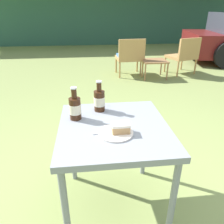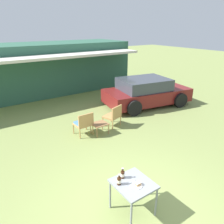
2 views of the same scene
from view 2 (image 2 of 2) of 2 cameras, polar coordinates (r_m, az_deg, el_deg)
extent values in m
plane|color=olive|center=(4.89, 5.26, -24.39)|extent=(60.00, 60.00, 0.00)
cube|color=#2D5B47|center=(12.63, -22.07, 10.11)|extent=(11.62, 3.03, 2.65)
cube|color=silver|center=(10.47, -19.87, 13.04)|extent=(11.04, 1.20, 0.12)
cube|color=maroon|center=(10.40, 9.08, 4.41)|extent=(4.18, 2.46, 0.59)
cube|color=#383D47|center=(10.14, 8.33, 7.24)|extent=(2.41, 2.01, 0.50)
cylinder|color=black|center=(11.84, 11.52, 5.63)|extent=(0.69, 0.31, 0.67)
cylinder|color=black|center=(10.47, 17.42, 2.95)|extent=(0.69, 0.31, 0.67)
cylinder|color=black|center=(10.63, 0.76, 4.25)|extent=(0.69, 0.31, 0.67)
cylinder|color=black|center=(9.08, 5.80, 1.03)|extent=(0.69, 0.31, 0.67)
cylinder|color=#B2844C|center=(7.92, -6.76, -3.45)|extent=(0.04, 0.04, 0.35)
cylinder|color=#B2844C|center=(7.71, -10.02, -4.40)|extent=(0.04, 0.04, 0.35)
cylinder|color=#B2844C|center=(7.57, -5.01, -4.61)|extent=(0.04, 0.04, 0.35)
cylinder|color=#B2844C|center=(7.35, -8.37, -5.65)|extent=(0.04, 0.04, 0.35)
cube|color=#B2844C|center=(7.55, -7.61, -3.13)|extent=(0.59, 0.53, 0.06)
cube|color=#B2844C|center=(7.27, -6.80, -2.07)|extent=(0.57, 0.08, 0.40)
cube|color=#4C7FB7|center=(7.52, -7.63, -2.75)|extent=(0.53, 0.45, 0.05)
cylinder|color=#B2844C|center=(8.50, -0.26, -1.50)|extent=(0.04, 0.04, 0.35)
cylinder|color=#B2844C|center=(8.13, -2.40, -2.63)|extent=(0.04, 0.04, 0.35)
cylinder|color=#B2844C|center=(8.26, 2.25, -2.22)|extent=(0.04, 0.04, 0.35)
cylinder|color=#B2844C|center=(7.88, 0.16, -3.43)|extent=(0.04, 0.04, 0.35)
cube|color=#B2844C|center=(8.11, -0.06, -1.12)|extent=(0.70, 0.66, 0.06)
cube|color=#B2844C|center=(7.90, 1.27, 0.05)|extent=(0.55, 0.23, 0.40)
cube|color=#996B42|center=(7.52, -3.26, -3.11)|extent=(0.52, 0.47, 0.03)
cylinder|color=#996B42|center=(7.33, -3.95, -5.47)|extent=(0.03, 0.03, 0.35)
cylinder|color=#996B42|center=(7.56, -0.87, -4.55)|extent=(0.03, 0.03, 0.35)
cylinder|color=#996B42|center=(7.66, -5.56, -4.29)|extent=(0.03, 0.03, 0.35)
cylinder|color=#996B42|center=(7.87, -2.56, -3.45)|extent=(0.03, 0.03, 0.35)
cube|color=gray|center=(4.42, 5.58, -18.18)|extent=(0.70, 0.75, 0.04)
cylinder|color=gray|center=(4.33, 5.03, -25.64)|extent=(0.04, 0.04, 0.67)
cylinder|color=gray|center=(4.65, 11.44, -22.05)|extent=(0.04, 0.04, 0.67)
cylinder|color=gray|center=(4.71, -0.49, -20.81)|extent=(0.04, 0.04, 0.67)
cylinder|color=gray|center=(5.00, 5.72, -17.97)|extent=(0.04, 0.04, 0.67)
cylinder|color=silver|center=(4.35, 6.48, -18.56)|extent=(0.21, 0.21, 0.01)
cube|color=tan|center=(4.35, 6.77, -18.15)|extent=(0.11, 0.07, 0.04)
cube|color=silver|center=(4.33, 6.79, -17.86)|extent=(0.11, 0.07, 0.02)
cylinder|color=#381E0F|center=(4.47, 2.78, -16.03)|extent=(0.08, 0.08, 0.15)
cylinder|color=#381E0F|center=(4.40, 2.80, -14.92)|extent=(0.04, 0.04, 0.07)
cylinder|color=silver|center=(4.38, 2.81, -14.51)|extent=(0.04, 0.04, 0.01)
cylinder|color=beige|center=(4.47, 2.78, -16.03)|extent=(0.08, 0.08, 0.07)
cylinder|color=#381E0F|center=(4.32, 1.86, -17.59)|extent=(0.08, 0.08, 0.15)
cylinder|color=#381E0F|center=(4.25, 1.88, -16.46)|extent=(0.04, 0.04, 0.07)
cylinder|color=silver|center=(4.23, 1.89, -16.05)|extent=(0.04, 0.04, 0.01)
cylinder|color=beige|center=(4.32, 1.86, -17.59)|extent=(0.08, 0.08, 0.07)
cube|color=silver|center=(4.34, 5.89, -18.73)|extent=(0.20, 0.03, 0.01)
cylinder|color=silver|center=(4.46, 5.83, -17.38)|extent=(0.03, 0.03, 0.01)
camera|label=1|loc=(3.27, 18.59, -20.11)|focal=35.00mm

